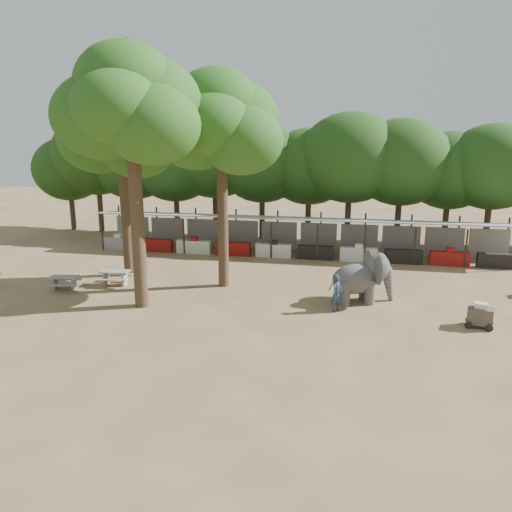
% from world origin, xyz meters
% --- Properties ---
extents(ground, '(100.00, 100.00, 0.00)m').
position_xyz_m(ground, '(0.00, 0.00, 0.00)').
color(ground, brown).
rests_on(ground, ground).
extents(vendor_stalls, '(28.00, 2.99, 2.80)m').
position_xyz_m(vendor_stalls, '(-0.00, 13.84, 1.18)').
color(vendor_stalls, '#919498').
rests_on(vendor_stalls, ground).
extents(yard_tree_left, '(7.10, 6.90, 11.02)m').
position_xyz_m(yard_tree_left, '(-9.13, 7.19, 8.20)').
color(yard_tree_left, '#332316').
rests_on(yard_tree_left, ground).
extents(yard_tree_center, '(7.10, 6.90, 12.04)m').
position_xyz_m(yard_tree_center, '(-6.13, 2.19, 9.21)').
color(yard_tree_center, '#332316').
rests_on(yard_tree_center, ground).
extents(yard_tree_back, '(7.10, 6.90, 11.36)m').
position_xyz_m(yard_tree_back, '(-3.13, 6.19, 8.54)').
color(yard_tree_back, '#332316').
rests_on(yard_tree_back, ground).
extents(backdrop_trees, '(46.46, 5.95, 8.33)m').
position_xyz_m(backdrop_trees, '(0.00, 19.00, 5.51)').
color(backdrop_trees, '#332316').
rests_on(backdrop_trees, ground).
extents(elephant, '(3.32, 2.53, 2.47)m').
position_xyz_m(elephant, '(4.38, 4.69, 1.24)').
color(elephant, '#434140').
rests_on(elephant, ground).
extents(handler, '(0.68, 0.76, 1.77)m').
position_xyz_m(handler, '(3.21, 3.14, 0.89)').
color(handler, '#26384C').
rests_on(handler, ground).
extents(picnic_table_near, '(1.72, 1.61, 0.73)m').
position_xyz_m(picnic_table_near, '(-11.09, 3.58, 0.48)').
color(picnic_table_near, gray).
rests_on(picnic_table_near, ground).
extents(picnic_table_far, '(1.71, 1.57, 0.80)m').
position_xyz_m(picnic_table_far, '(-8.85, 4.93, 0.53)').
color(picnic_table_far, gray).
rests_on(picnic_table_far, ground).
extents(cart_front, '(1.26, 0.98, 1.10)m').
position_xyz_m(cart_front, '(9.31, 2.31, 0.54)').
color(cart_front, '#3D352A').
rests_on(cart_front, ground).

